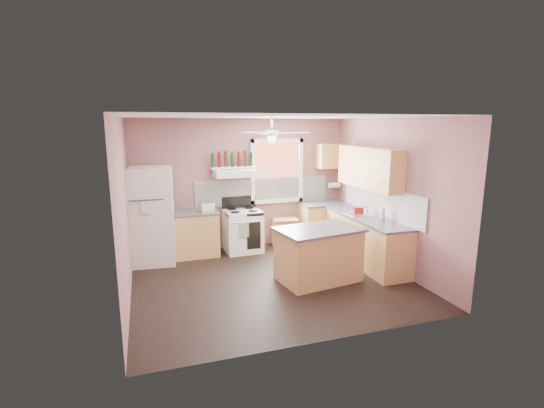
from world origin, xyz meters
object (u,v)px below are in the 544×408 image
object	(u,v)px
stove	(243,231)
island	(318,255)
refrigerator	(153,216)
toaster	(206,207)
cart	(285,234)

from	to	relation	value
stove	island	world-z (taller)	same
refrigerator	toaster	world-z (taller)	refrigerator
refrigerator	cart	xyz separation A→B (m)	(2.71, 0.21, -0.64)
island	toaster	bearing A→B (deg)	121.91
refrigerator	island	distance (m)	3.16
stove	island	size ratio (longest dim) A/B	0.67
cart	island	size ratio (longest dim) A/B	0.41
cart	refrigerator	bearing A→B (deg)	-165.68
cart	toaster	bearing A→B (deg)	-164.78
cart	stove	bearing A→B (deg)	-165.23
refrigerator	stove	world-z (taller)	refrigerator
refrigerator	stove	distance (m)	1.82
toaster	stove	bearing A→B (deg)	-16.82
stove	cart	size ratio (longest dim) A/B	1.62
toaster	refrigerator	bearing A→B (deg)	160.21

